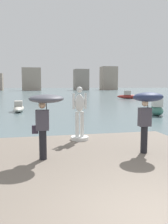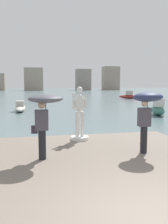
{
  "view_description": "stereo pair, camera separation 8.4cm",
  "coord_description": "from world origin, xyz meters",
  "views": [
    {
      "loc": [
        -1.98,
        -3.16,
        2.6
      ],
      "look_at": [
        0.0,
        5.98,
        1.55
      ],
      "focal_mm": 38.4,
      "sensor_mm": 36.0,
      "label": 1
    },
    {
      "loc": [
        -1.9,
        -3.18,
        2.6
      ],
      "look_at": [
        0.0,
        5.98,
        1.55
      ],
      "focal_mm": 38.4,
      "sensor_mm": 36.0,
      "label": 2
    }
  ],
  "objects": [
    {
      "name": "onlooker_left",
      "position": [
        -1.62,
        3.9,
        1.94
      ],
      "size": [
        1.13,
        1.14,
        1.94
      ],
      "color": "black",
      "rests_on": "pier"
    },
    {
      "name": "boat_near",
      "position": [
        16.56,
        40.76,
        0.53
      ],
      "size": [
        4.72,
        3.08,
        1.57
      ],
      "color": "#9E2D28",
      "rests_on": "ground"
    },
    {
      "name": "boat_mid",
      "position": [
        8.69,
        15.93,
        0.56
      ],
      "size": [
        1.96,
        3.41,
        1.49
      ],
      "color": "#336B5B",
      "rests_on": "ground"
    },
    {
      "name": "ground_plane",
      "position": [
        0.0,
        40.0,
        0.0
      ],
      "size": [
        400.0,
        400.0,
        0.0
      ],
      "primitive_type": "plane",
      "color": "slate"
    },
    {
      "name": "onlooker_right",
      "position": [
        1.63,
        3.92,
        1.97
      ],
      "size": [
        0.98,
        0.99,
        2.0
      ],
      "color": "black",
      "rests_on": "pier"
    },
    {
      "name": "boat_far",
      "position": [
        -3.33,
        21.67,
        0.38
      ],
      "size": [
        1.08,
        4.42,
        1.06
      ],
      "color": "silver",
      "rests_on": "ground"
    },
    {
      "name": "distant_skyline",
      "position": [
        10.51,
        124.36,
        5.36
      ],
      "size": [
        81.2,
        13.13,
        13.02
      ],
      "color": "gray",
      "rests_on": "ground"
    },
    {
      "name": "pier",
      "position": [
        0.0,
        2.1,
        0.2
      ],
      "size": [
        7.57,
        10.19,
        0.4
      ],
      "primitive_type": "cube",
      "color": "slate",
      "rests_on": "ground"
    },
    {
      "name": "statue_white_figure",
      "position": [
        -0.14,
        6.18,
        1.28
      ],
      "size": [
        0.72,
        0.72,
        2.14
      ],
      "color": "white",
      "rests_on": "pier"
    }
  ]
}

